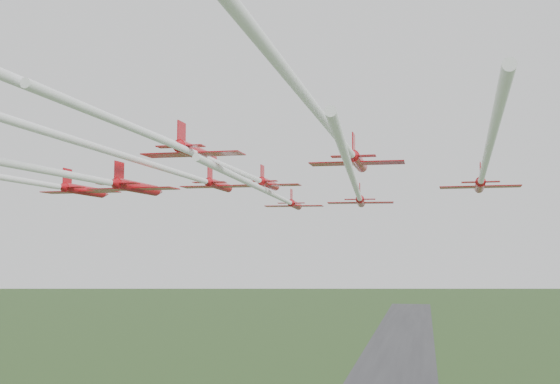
% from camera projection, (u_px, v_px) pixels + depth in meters
% --- Properties ---
extents(jet_lead, '(9.00, 62.34, 2.68)m').
position_uv_depth(jet_lead, '(279.00, 197.00, 92.60)').
color(jet_lead, '#B70E16').
extents(jet_row2_left, '(9.70, 63.50, 2.92)m').
position_uv_depth(jet_row2_left, '(180.00, 173.00, 81.34)').
color(jet_row2_left, '#B70E16').
extents(jet_row2_right, '(8.48, 65.11, 2.51)m').
position_uv_depth(jet_row2_right, '(357.00, 190.00, 72.88)').
color(jet_row2_right, '#B70E16').
extents(jet_row3_mid, '(7.91, 57.60, 2.38)m').
position_uv_depth(jet_row3_mid, '(235.00, 170.00, 69.47)').
color(jet_row3_mid, '#B70E16').
extents(jet_row3_right, '(8.57, 57.12, 2.54)m').
position_uv_depth(jet_row3_right, '(483.00, 171.00, 62.24)').
color(jet_row3_right, '#B70E16').
extents(jet_row4_left, '(9.33, 62.99, 2.76)m').
position_uv_depth(jet_row4_left, '(47.00, 170.00, 56.96)').
color(jet_row4_left, '#B70E16').
extents(jet_row4_right, '(9.11, 67.83, 2.74)m').
position_uv_depth(jet_row4_right, '(334.00, 131.00, 51.10)').
color(jet_row4_right, '#B70E16').
extents(jet_trail_solo, '(8.54, 68.57, 2.56)m').
position_uv_depth(jet_trail_solo, '(88.00, 109.00, 41.09)').
color(jet_trail_solo, '#B70E16').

